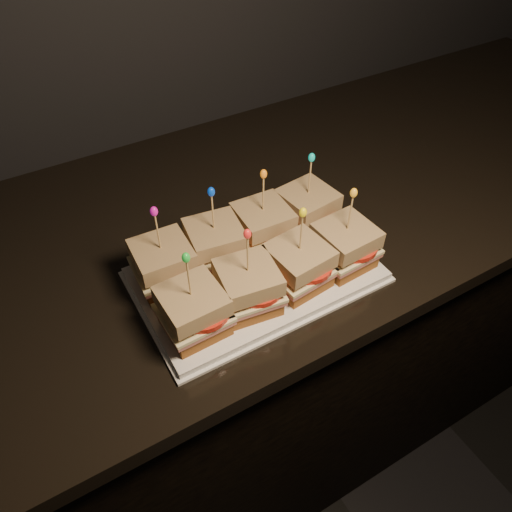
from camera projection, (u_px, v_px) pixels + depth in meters
cabinet at (258, 339)px, 1.36m from camera, size 2.33×0.70×0.85m
granite_slab at (259, 212)px, 1.05m from camera, size 2.37×0.74×0.04m
platter at (256, 275)px, 0.88m from camera, size 0.40×0.25×0.02m
platter_rim at (256, 277)px, 0.88m from camera, size 0.42×0.26×0.01m
sandwich_0_bread_bot at (166, 276)px, 0.85m from camera, size 0.09×0.09×0.02m
sandwich_0_ham at (165, 269)px, 0.84m from camera, size 0.10×0.10×0.01m
sandwich_0_cheese at (164, 266)px, 0.83m from camera, size 0.10×0.10×0.01m
sandwich_0_tomato at (172, 263)px, 0.83m from camera, size 0.09×0.09×0.01m
sandwich_0_bread_top at (162, 254)px, 0.81m from camera, size 0.09×0.09×0.03m
sandwich_0_pick at (158, 234)px, 0.78m from camera, size 0.00×0.00×0.09m
sandwich_0_frill at (154, 211)px, 0.75m from camera, size 0.01×0.01×0.02m
sandwich_1_bread_bot at (216, 256)px, 0.88m from camera, size 0.10×0.10×0.02m
sandwich_1_ham at (216, 249)px, 0.87m from camera, size 0.11×0.11×0.01m
sandwich_1_cheese at (215, 246)px, 0.87m from camera, size 0.11×0.11×0.01m
sandwich_1_tomato at (223, 243)px, 0.86m from camera, size 0.09×0.09×0.01m
sandwich_1_bread_top at (215, 235)px, 0.85m from camera, size 0.10×0.10×0.03m
sandwich_1_pick at (213, 214)px, 0.82m from camera, size 0.00×0.00×0.09m
sandwich_1_frill at (211, 192)px, 0.78m from camera, size 0.01×0.01×0.02m
sandwich_2_bread_bot at (263, 237)px, 0.92m from camera, size 0.09×0.09×0.02m
sandwich_2_ham at (263, 231)px, 0.91m from camera, size 0.10×0.10×0.01m
sandwich_2_cheese at (263, 228)px, 0.90m from camera, size 0.10×0.10×0.01m
sandwich_2_tomato at (270, 224)px, 0.90m from camera, size 0.09×0.09×0.01m
sandwich_2_bread_top at (263, 216)px, 0.88m from camera, size 0.09×0.09×0.03m
sandwich_2_pick at (263, 196)px, 0.85m from camera, size 0.00×0.00×0.09m
sandwich_2_frill at (264, 174)px, 0.82m from camera, size 0.01×0.01×0.02m
sandwich_3_bread_bot at (306, 220)px, 0.95m from camera, size 0.10×0.10×0.02m
sandwich_3_ham at (307, 214)px, 0.94m from camera, size 0.11×0.11×0.01m
sandwich_3_cheese at (307, 211)px, 0.94m from camera, size 0.11×0.11×0.01m
sandwich_3_tomato at (314, 208)px, 0.93m from camera, size 0.09×0.09×0.01m
sandwich_3_bread_top at (308, 199)px, 0.92m from camera, size 0.10×0.10×0.03m
sandwich_3_pick at (310, 179)px, 0.89m from camera, size 0.00×0.00×0.09m
sandwich_3_frill at (312, 157)px, 0.85m from camera, size 0.01×0.01×0.02m
sandwich_4_bread_bot at (195, 322)px, 0.78m from camera, size 0.09×0.09×0.02m
sandwich_4_ham at (194, 316)px, 0.77m from camera, size 0.10×0.10×0.01m
sandwich_4_cheese at (194, 313)px, 0.76m from camera, size 0.10×0.10×0.01m
sandwich_4_tomato at (202, 309)px, 0.76m from camera, size 0.09×0.09×0.01m
sandwich_4_bread_top at (192, 301)px, 0.74m from camera, size 0.09×0.09×0.03m
sandwich_4_pick at (189, 280)px, 0.71m from camera, size 0.00×0.00×0.09m
sandwich_4_frill at (186, 258)px, 0.68m from camera, size 0.01×0.01×0.02m
sandwich_5_bread_bot at (248, 299)px, 0.81m from camera, size 0.10×0.10×0.02m
sandwich_5_ham at (248, 292)px, 0.80m from camera, size 0.11×0.11×0.01m
sandwich_5_cheese at (248, 289)px, 0.80m from camera, size 0.11×0.11×0.01m
sandwich_5_tomato at (257, 285)px, 0.79m from camera, size 0.09×0.09×0.01m
sandwich_5_bread_top at (248, 277)px, 0.78m from camera, size 0.10×0.10×0.03m
sandwich_5_pick at (248, 256)px, 0.74m from camera, size 0.00×0.00×0.09m
sandwich_5_frill at (247, 234)px, 0.71m from camera, size 0.01×0.01×0.02m
sandwich_6_bread_bot at (298, 277)px, 0.85m from camera, size 0.10×0.10×0.02m
sandwich_6_ham at (298, 270)px, 0.84m from camera, size 0.11×0.10×0.01m
sandwich_6_cheese at (298, 267)px, 0.83m from camera, size 0.11×0.11×0.01m
sandwich_6_tomato at (307, 264)px, 0.83m from camera, size 0.09×0.09×0.01m
sandwich_6_bread_top at (299, 255)px, 0.81m from camera, size 0.10×0.10×0.03m
sandwich_6_pick at (301, 235)px, 0.78m from camera, size 0.00×0.00×0.09m
sandwich_6_frill at (303, 212)px, 0.75m from camera, size 0.01×0.01×0.02m
sandwich_7_bread_bot at (343, 257)px, 0.88m from camera, size 0.09×0.09×0.02m
sandwich_7_ham at (344, 250)px, 0.87m from camera, size 0.10×0.10×0.01m
sandwich_7_cheese at (344, 247)px, 0.86m from camera, size 0.10×0.10×0.01m
sandwich_7_tomato at (353, 244)px, 0.86m from camera, size 0.09×0.09×0.01m
sandwich_7_bread_top at (346, 236)px, 0.85m from camera, size 0.10×0.10×0.03m
sandwich_7_pick at (350, 215)px, 0.81m from camera, size 0.00×0.00×0.09m
sandwich_7_frill at (354, 193)px, 0.78m from camera, size 0.01×0.01×0.02m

